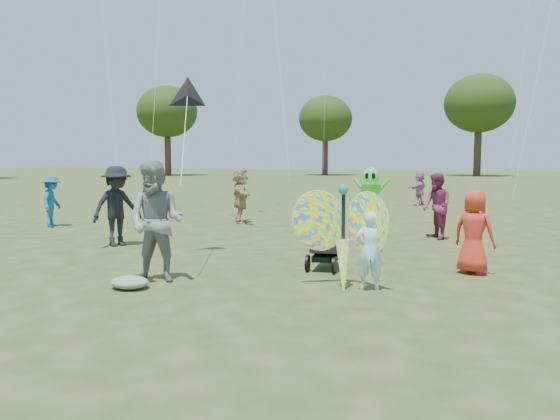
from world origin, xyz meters
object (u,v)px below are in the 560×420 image
object	(u,v)px
adult_man	(156,222)
crowd_d	(241,196)
crowd_b	(117,206)
butterfly_kite	(343,235)
crowd_i	(52,201)
crowd_a	(474,232)
crowd_j	(419,188)
alien_kite	(371,195)
crowd_e	(436,206)
child_girl	(369,251)
jogging_stroller	(327,235)

from	to	relation	value
adult_man	crowd_d	world-z (taller)	adult_man
crowd_b	butterfly_kite	xyz separation A→B (m)	(5.72, -2.04, -0.09)
crowd_i	adult_man	bearing A→B (deg)	-148.76
adult_man	crowd_i	world-z (taller)	adult_man
crowd_b	crowd_i	size ratio (longest dim) A/B	1.21
crowd_a	crowd_j	bearing A→B (deg)	-59.12
crowd_j	crowd_a	bearing A→B (deg)	28.65
alien_kite	crowd_a	bearing A→B (deg)	-60.53
crowd_j	alien_kite	xyz separation A→B (m)	(-0.31, -8.57, 0.26)
crowd_e	crowd_a	bearing A→B (deg)	-17.01
child_girl	adult_man	xyz separation A→B (m)	(-3.31, -0.64, 0.37)
crowd_d	jogging_stroller	distance (m)	7.12
jogging_stroller	butterfly_kite	xyz separation A→B (m)	(0.62, -1.30, 0.20)
crowd_a	jogging_stroller	distance (m)	2.51
crowd_e	crowd_j	world-z (taller)	crowd_e
jogging_stroller	child_girl	bearing A→B (deg)	-58.75
adult_man	crowd_e	distance (m)	7.39
adult_man	butterfly_kite	distance (m)	2.97
crowd_d	crowd_j	world-z (taller)	crowd_d
jogging_stroller	alien_kite	size ratio (longest dim) A/B	0.63
crowd_a	crowd_i	bearing A→B (deg)	8.50
butterfly_kite	adult_man	bearing A→B (deg)	-167.07
crowd_b	crowd_d	size ratio (longest dim) A/B	1.07
crowd_d	alien_kite	xyz separation A→B (m)	(4.04, -0.29, 0.13)
crowd_b	crowd_j	size ratio (longest dim) A/B	1.26
jogging_stroller	butterfly_kite	distance (m)	1.45
crowd_a	butterfly_kite	size ratio (longest dim) A/B	0.80
jogging_stroller	alien_kite	distance (m)	5.37
adult_man	butterfly_kite	size ratio (longest dim) A/B	1.08
crowd_a	crowd_b	xyz separation A→B (m)	(-7.57, 0.26, 0.18)
adult_man	crowd_a	world-z (taller)	adult_man
crowd_e	butterfly_kite	size ratio (longest dim) A/B	0.90
butterfly_kite	crowd_i	bearing A→B (deg)	156.35
crowd_d	crowd_j	xyz separation A→B (m)	(4.34, 8.28, -0.13)
crowd_b	child_girl	bearing A→B (deg)	-83.63
adult_man	crowd_i	bearing A→B (deg)	136.88
crowd_b	alien_kite	bearing A→B (deg)	-21.24
crowd_b	crowd_i	bearing A→B (deg)	85.83
crowd_a	crowd_d	xyz separation A→B (m)	(-6.79, 5.17, 0.12)
crowd_e	alien_kite	xyz separation A→B (m)	(-1.80, 0.98, 0.16)
crowd_j	jogging_stroller	bearing A→B (deg)	18.27
adult_man	crowd_d	xyz separation A→B (m)	(-2.05, 7.60, -0.13)
crowd_d	crowd_e	world-z (taller)	crowd_d
adult_man	crowd_b	size ratio (longest dim) A/B	1.07
crowd_a	crowd_b	world-z (taller)	crowd_b
crowd_b	butterfly_kite	bearing A→B (deg)	-84.63
crowd_j	alien_kite	bearing A→B (deg)	16.28
crowd_d	crowd_i	bearing A→B (deg)	91.66
crowd_b	alien_kite	xyz separation A→B (m)	(4.81, 4.62, 0.07)
crowd_b	crowd_i	distance (m)	4.52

